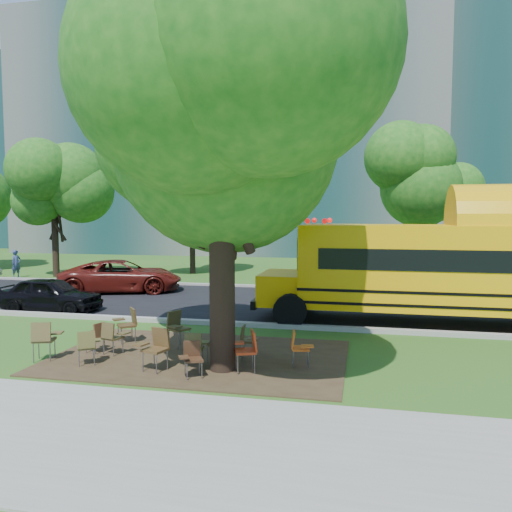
% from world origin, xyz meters
% --- Properties ---
extents(ground, '(160.00, 160.00, 0.00)m').
position_xyz_m(ground, '(0.00, 0.00, 0.00)').
color(ground, '#28531A').
rests_on(ground, ground).
extents(sidewalk, '(60.00, 4.00, 0.04)m').
position_xyz_m(sidewalk, '(0.00, -5.00, 0.02)').
color(sidewalk, gray).
rests_on(sidewalk, ground).
extents(dirt_patch, '(7.00, 4.50, 0.03)m').
position_xyz_m(dirt_patch, '(1.00, -0.50, 0.01)').
color(dirt_patch, '#382819').
rests_on(dirt_patch, ground).
extents(asphalt_road, '(80.00, 8.00, 0.04)m').
position_xyz_m(asphalt_road, '(0.00, 7.00, 0.02)').
color(asphalt_road, black).
rests_on(asphalt_road, ground).
extents(kerb_near, '(80.00, 0.25, 0.14)m').
position_xyz_m(kerb_near, '(0.00, 3.00, 0.07)').
color(kerb_near, gray).
rests_on(kerb_near, ground).
extents(kerb_far, '(80.00, 0.25, 0.14)m').
position_xyz_m(kerb_far, '(0.00, 11.10, 0.07)').
color(kerb_far, gray).
rests_on(kerb_far, ground).
extents(building_main, '(38.00, 16.00, 22.00)m').
position_xyz_m(building_main, '(-8.00, 36.00, 11.00)').
color(building_main, slate).
rests_on(building_main, ground).
extents(bg_tree_0, '(5.20, 5.20, 7.18)m').
position_xyz_m(bg_tree_0, '(-12.00, 13.00, 4.57)').
color(bg_tree_0, black).
rests_on(bg_tree_0, ground).
extents(bg_tree_2, '(4.80, 4.80, 6.62)m').
position_xyz_m(bg_tree_2, '(-5.00, 16.00, 4.21)').
color(bg_tree_2, black).
rests_on(bg_tree_2, ground).
extents(bg_tree_3, '(5.60, 5.60, 7.84)m').
position_xyz_m(bg_tree_3, '(8.00, 14.00, 5.03)').
color(bg_tree_3, black).
rests_on(bg_tree_3, ground).
extents(main_tree, '(7.20, 7.20, 9.67)m').
position_xyz_m(main_tree, '(1.83, -1.39, 6.05)').
color(main_tree, black).
rests_on(main_tree, ground).
extents(school_bus, '(12.87, 2.97, 3.14)m').
position_xyz_m(school_bus, '(8.53, 4.40, 1.82)').
color(school_bus, '#EDAA07').
rests_on(school_bus, ground).
extents(chair_0, '(0.65, 0.72, 0.96)m').
position_xyz_m(chair_0, '(-2.46, -1.59, 0.59)').
color(chair_0, brown).
rests_on(chair_0, ground).
extents(chair_1, '(0.64, 0.50, 0.84)m').
position_xyz_m(chair_1, '(-1.14, -0.82, 0.52)').
color(chair_1, '#4A3E20').
rests_on(chair_1, ground).
extents(chair_2, '(0.55, 0.69, 0.83)m').
position_xyz_m(chair_2, '(-1.28, -1.71, 0.51)').
color(chair_2, brown).
rests_on(chair_2, ground).
extents(chair_3, '(0.74, 0.58, 0.96)m').
position_xyz_m(chair_3, '(0.40, -1.73, 0.59)').
color(chair_3, '#4C361B').
rests_on(chair_3, ground).
extents(chair_4, '(0.55, 0.57, 0.82)m').
position_xyz_m(chair_4, '(1.16, -1.30, 0.51)').
color(chair_4, '#4C4921').
rests_on(chair_4, ground).
extents(chair_5, '(0.53, 0.64, 0.79)m').
position_xyz_m(chair_5, '(1.33, -2.00, 0.49)').
color(chair_5, '#3E2516').
rests_on(chair_5, ground).
extents(chair_6, '(0.72, 0.64, 0.94)m').
position_xyz_m(chair_6, '(2.40, -1.39, 0.58)').
color(chair_6, '#BD3614').
rests_on(chair_6, ground).
extents(chair_7, '(0.58, 0.57, 0.84)m').
position_xyz_m(chair_7, '(3.45, -0.81, 0.52)').
color(chair_7, '#C65615').
rests_on(chair_7, ground).
extents(chair_8, '(0.46, 0.59, 0.79)m').
position_xyz_m(chair_8, '(-1.60, -0.72, 0.49)').
color(chair_8, '#502F1C').
rests_on(chair_8, ground).
extents(chair_9, '(0.80, 0.64, 0.94)m').
position_xyz_m(chair_9, '(-1.32, 0.41, 0.58)').
color(chair_9, '#463219').
rests_on(chair_9, ground).
extents(chair_10, '(0.63, 0.79, 0.95)m').
position_xyz_m(chair_10, '(0.13, 0.24, 0.59)').
color(chair_10, '#463E1E').
rests_on(chair_10, ground).
extents(chair_11, '(0.61, 0.77, 0.90)m').
position_xyz_m(chair_11, '(1.64, -0.93, 0.56)').
color(chair_11, '#4C4421').
rests_on(chair_11, ground).
extents(chair_12, '(0.48, 0.51, 0.79)m').
position_xyz_m(chair_12, '(2.14, -0.29, 0.49)').
color(chair_12, '#4D4121').
rests_on(chair_12, ground).
extents(black_car, '(3.69, 1.54, 1.25)m').
position_xyz_m(black_car, '(-6.05, 3.84, 0.62)').
color(black_car, black).
rests_on(black_car, ground).
extents(bg_car_red, '(5.74, 3.99, 1.46)m').
position_xyz_m(bg_car_red, '(-5.67, 8.50, 0.73)').
color(bg_car_red, '#52130E').
rests_on(bg_car_red, ground).
extents(pedestrian_a, '(0.49, 0.63, 1.54)m').
position_xyz_m(pedestrian_a, '(-13.82, 12.06, 0.77)').
color(pedestrian_a, navy).
rests_on(pedestrian_a, ground).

